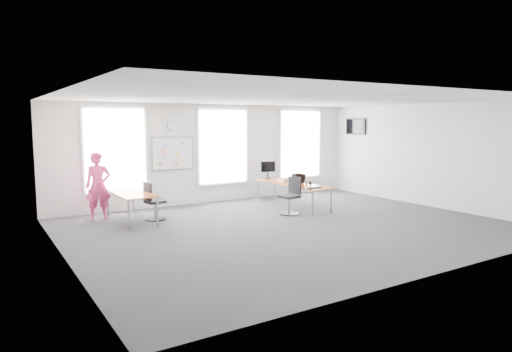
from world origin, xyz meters
TOP-DOWN VIEW (x-y plane):
  - floor at (0.00, 0.00)m, footprint 10.00×10.00m
  - ceiling at (0.00, 0.00)m, footprint 10.00×10.00m
  - wall_back at (0.00, 4.00)m, footprint 10.00×0.00m
  - wall_front at (0.00, -4.00)m, footprint 10.00×0.00m
  - wall_left at (-5.00, 0.00)m, footprint 0.00×10.00m
  - wall_right at (5.00, 0.00)m, footprint 0.00×10.00m
  - window_left at (-3.00, 3.97)m, footprint 1.60×0.06m
  - window_mid at (0.30, 3.97)m, footprint 1.60×0.06m
  - window_right at (3.30, 3.97)m, footprint 1.60×0.06m
  - desk_right at (1.57, 2.08)m, footprint 0.76×2.83m
  - desk_left at (-3.02, 2.60)m, footprint 0.80×1.99m
  - chair_right at (0.87, 1.19)m, footprint 0.53×0.53m
  - chair_left at (-2.51, 2.44)m, footprint 0.51×0.51m
  - person at (-3.65, 3.25)m, footprint 0.66×0.46m
  - whiteboard at (-1.35, 3.97)m, footprint 1.20×0.03m
  - wall_clock at (-1.35, 3.97)m, footprint 0.30×0.04m
  - tv at (4.95, 3.00)m, footprint 0.06×0.90m
  - keyboard at (1.46, 0.93)m, footprint 0.45×0.24m
  - mouse at (1.72, 0.98)m, footprint 0.09×0.12m
  - lens_cap at (1.67, 1.33)m, footprint 0.07×0.07m
  - headphones at (1.70, 1.51)m, footprint 0.17×0.09m
  - laptop_sleeve at (1.65, 1.87)m, footprint 0.37×0.23m
  - paper_stack at (1.51, 2.36)m, footprint 0.37×0.29m
  - monitor at (1.52, 3.29)m, footprint 0.49×0.20m

SIDE VIEW (x-z plane):
  - floor at x=0.00m, z-range 0.00..0.00m
  - chair_left at x=-2.51m, z-range -0.06..0.91m
  - chair_right at x=0.87m, z-range -0.06..0.94m
  - desk_right at x=1.57m, z-range 0.30..0.99m
  - desk_left at x=-3.02m, z-range 0.30..1.03m
  - lens_cap at x=1.67m, z-range 0.69..0.70m
  - keyboard at x=1.46m, z-range 0.69..0.71m
  - mouse at x=1.72m, z-range 0.69..0.73m
  - headphones at x=1.70m, z-range 0.68..0.79m
  - paper_stack at x=1.51m, z-range 0.69..0.81m
  - laptop_sleeve at x=1.65m, z-range 0.69..0.99m
  - person at x=-3.65m, z-range 0.00..1.71m
  - monitor at x=1.52m, z-range 0.74..1.29m
  - wall_back at x=0.00m, z-range -3.50..6.50m
  - wall_front at x=0.00m, z-range -3.50..6.50m
  - wall_left at x=-5.00m, z-range -3.50..6.50m
  - wall_right at x=5.00m, z-range -3.50..6.50m
  - whiteboard at x=-1.35m, z-range 1.10..2.00m
  - window_left at x=-3.00m, z-range 0.60..2.80m
  - window_mid at x=0.30m, z-range 0.60..2.80m
  - window_right at x=3.30m, z-range 0.60..2.80m
  - tv at x=4.95m, z-range 2.02..2.57m
  - wall_clock at x=-1.35m, z-range 2.20..2.50m
  - ceiling at x=0.00m, z-range 3.00..3.00m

